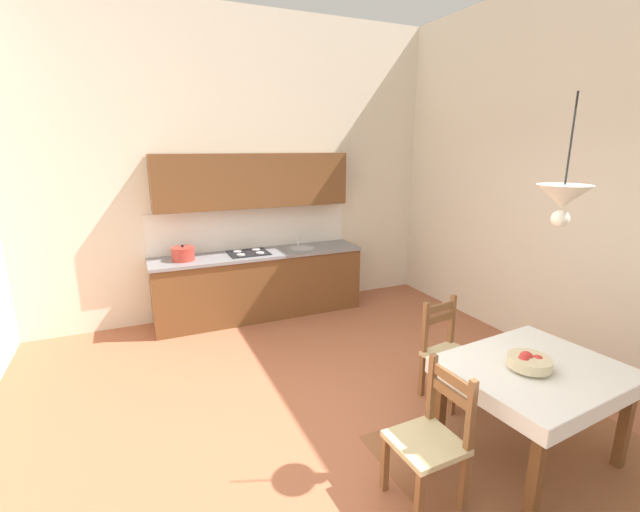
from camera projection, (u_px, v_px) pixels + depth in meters
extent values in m
cube|color=#A86042|center=(344.00, 442.00, 3.49)|extent=(6.15, 6.81, 0.10)
cube|color=silver|center=(239.00, 168.00, 5.79)|extent=(6.15, 0.12, 4.00)
cube|color=silver|center=(611.00, 177.00, 4.10)|extent=(0.12, 6.81, 4.00)
cube|color=brown|center=(535.00, 463.00, 3.18)|extent=(2.10, 1.60, 0.01)
cube|color=brown|center=(260.00, 285.00, 5.90)|extent=(2.80, 0.60, 0.86)
cube|color=gray|center=(259.00, 254.00, 5.78)|extent=(2.83, 0.63, 0.04)
cube|color=white|center=(252.00, 229.00, 5.97)|extent=(2.80, 0.01, 0.55)
cube|color=brown|center=(253.00, 180.00, 5.66)|extent=(2.57, 0.34, 0.70)
cube|color=black|center=(267.00, 318.00, 5.75)|extent=(2.76, 0.02, 0.09)
cylinder|color=silver|center=(302.00, 248.00, 6.03)|extent=(0.34, 0.34, 0.02)
cylinder|color=silver|center=(298.00, 238.00, 6.12)|extent=(0.02, 0.02, 0.22)
cube|color=black|center=(249.00, 253.00, 5.72)|extent=(0.52, 0.42, 0.01)
cylinder|color=silver|center=(241.00, 255.00, 5.58)|extent=(0.11, 0.11, 0.01)
cylinder|color=silver|center=(260.00, 253.00, 5.68)|extent=(0.11, 0.11, 0.01)
cylinder|color=silver|center=(237.00, 251.00, 5.76)|extent=(0.11, 0.11, 0.01)
cylinder|color=silver|center=(256.00, 250.00, 5.86)|extent=(0.11, 0.11, 0.01)
cylinder|color=#B2382D|center=(183.00, 254.00, 5.36)|extent=(0.28, 0.28, 0.15)
cylinder|color=#B2382D|center=(183.00, 248.00, 5.34)|extent=(0.29, 0.29, 0.02)
sphere|color=black|center=(183.00, 246.00, 5.33)|extent=(0.04, 0.04, 0.04)
cube|color=brown|center=(536.00, 368.00, 3.09)|extent=(1.21, 1.02, 0.02)
cube|color=brown|center=(536.00, 473.00, 2.60)|extent=(0.08, 0.08, 0.73)
cube|color=brown|center=(625.00, 422.00, 3.08)|extent=(0.08, 0.08, 0.73)
cube|color=brown|center=(440.00, 405.00, 3.29)|extent=(0.08, 0.08, 0.73)
cube|color=brown|center=(525.00, 372.00, 3.76)|extent=(0.08, 0.08, 0.73)
cube|color=white|center=(536.00, 366.00, 3.09)|extent=(1.27, 1.09, 0.00)
cube|color=white|center=(607.00, 409.00, 2.68)|extent=(1.19, 0.11, 0.12)
cube|color=white|center=(481.00, 347.00, 3.52)|extent=(1.19, 0.11, 0.12)
cube|color=white|center=(478.00, 396.00, 2.82)|extent=(0.09, 0.98, 0.12)
cube|color=white|center=(583.00, 355.00, 3.38)|extent=(0.09, 0.98, 0.12)
cube|color=#D1BC89|center=(452.00, 356.00, 3.91)|extent=(0.48, 0.48, 0.04)
cube|color=brown|center=(479.00, 381.00, 3.92)|extent=(0.05, 0.05, 0.41)
cube|color=brown|center=(453.00, 393.00, 3.73)|extent=(0.05, 0.05, 0.41)
cube|color=brown|center=(450.00, 341.00, 4.14)|extent=(0.05, 0.05, 0.93)
cube|color=brown|center=(424.00, 350.00, 3.95)|extent=(0.05, 0.05, 0.93)
cube|color=brown|center=(440.00, 308.00, 3.95)|extent=(0.32, 0.07, 0.07)
cube|color=brown|center=(439.00, 318.00, 3.98)|extent=(0.32, 0.07, 0.07)
cube|color=#D1BC89|center=(426.00, 443.00, 2.77)|extent=(0.43, 0.43, 0.04)
cube|color=brown|center=(419.00, 501.00, 2.59)|extent=(0.05, 0.05, 0.41)
cube|color=brown|center=(385.00, 463.00, 2.90)|extent=(0.05, 0.05, 0.41)
cube|color=brown|center=(468.00, 447.00, 2.68)|extent=(0.05, 0.05, 0.93)
cube|color=brown|center=(430.00, 415.00, 2.99)|extent=(0.05, 0.05, 0.93)
cube|color=brown|center=(452.00, 379.00, 2.74)|extent=(0.04, 0.32, 0.07)
cube|color=brown|center=(451.00, 394.00, 2.77)|extent=(0.04, 0.32, 0.07)
cylinder|color=beige|center=(529.00, 368.00, 3.03)|extent=(0.17, 0.17, 0.02)
cylinder|color=beige|center=(529.00, 362.00, 3.02)|extent=(0.30, 0.30, 0.07)
sphere|color=red|center=(523.00, 361.00, 3.01)|extent=(0.09, 0.09, 0.09)
sphere|color=red|center=(538.00, 361.00, 3.02)|extent=(0.08, 0.08, 0.08)
sphere|color=red|center=(526.00, 358.00, 3.05)|extent=(0.10, 0.10, 0.10)
cylinder|color=black|center=(571.00, 142.00, 2.55)|extent=(0.01, 0.01, 0.57)
cone|color=silver|center=(563.00, 196.00, 2.64)|extent=(0.32, 0.32, 0.14)
sphere|color=white|center=(560.00, 219.00, 2.67)|extent=(0.11, 0.11, 0.11)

